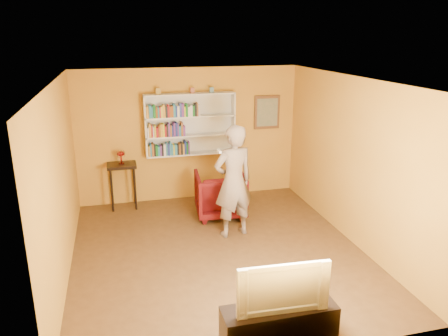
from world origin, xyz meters
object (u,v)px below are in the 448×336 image
(bookshelf, at_px, (190,124))
(tv_cabinet, at_px, (279,325))
(ruby_lustre, at_px, (121,155))
(person, at_px, (233,182))
(console_table, at_px, (122,172))
(armchair, at_px, (220,194))
(television, at_px, (281,284))

(bookshelf, distance_m, tv_cabinet, 4.86)
(ruby_lustre, height_order, person, person)
(person, bearing_deg, tv_cabinet, 71.83)
(console_table, relative_size, person, 0.47)
(armchair, xyz_separation_m, tv_cabinet, (-0.22, -3.66, -0.19))
(bookshelf, distance_m, person, 2.01)
(armchair, bearing_deg, ruby_lustre, -20.07)
(ruby_lustre, relative_size, tv_cabinet, 0.20)
(bookshelf, height_order, person, bookshelf)
(console_table, height_order, ruby_lustre, ruby_lustre)
(bookshelf, xyz_separation_m, television, (0.16, -4.66, -0.84))
(bookshelf, xyz_separation_m, ruby_lustre, (-1.38, -0.16, -0.50))
(person, height_order, television, person)
(bookshelf, height_order, tv_cabinet, bookshelf)
(person, bearing_deg, bookshelf, -91.16)
(ruby_lustre, height_order, tv_cabinet, ruby_lustre)
(console_table, relative_size, tv_cabinet, 0.70)
(tv_cabinet, bearing_deg, armchair, 86.49)
(console_table, height_order, person, person)
(ruby_lustre, distance_m, television, 4.77)
(person, bearing_deg, console_table, -56.96)
(tv_cabinet, bearing_deg, console_table, 108.93)
(bookshelf, relative_size, armchair, 1.94)
(ruby_lustre, relative_size, television, 0.25)
(bookshelf, distance_m, ruby_lustre, 1.48)
(ruby_lustre, bearing_deg, bookshelf, 6.57)
(console_table, bearing_deg, person, -43.71)
(bookshelf, relative_size, tv_cabinet, 1.40)
(armchair, xyz_separation_m, television, (-0.22, -3.66, 0.33))
(ruby_lustre, height_order, armchair, ruby_lustre)
(ruby_lustre, bearing_deg, person, -43.71)
(bookshelf, height_order, console_table, bookshelf)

